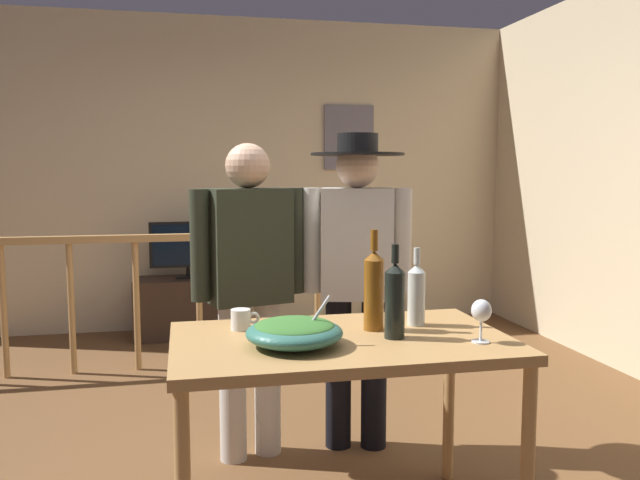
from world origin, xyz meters
TOP-DOWN VIEW (x-y plane):
  - ground_plane at (0.00, 0.00)m, footprint 7.78×7.78m
  - back_wall at (0.00, 2.99)m, footprint 5.35×0.10m
  - framed_picture at (1.15, 2.93)m, footprint 0.46×0.03m
  - stair_railing at (-0.24, 1.77)m, footprint 3.56×0.10m
  - tv_console at (-0.33, 2.64)m, footprint 0.90×0.40m
  - flat_screen_tv at (-0.33, 2.61)m, footprint 0.62×0.12m
  - serving_table at (0.21, -0.55)m, footprint 1.26×0.76m
  - salad_bowl at (0.02, -0.63)m, footprint 0.35×0.35m
  - wine_glass at (0.69, -0.73)m, footprint 0.07×0.07m
  - wine_bottle_clear at (0.56, -0.42)m, footprint 0.07×0.07m
  - wine_bottle_amber at (0.37, -0.46)m, footprint 0.08×0.08m
  - wine_bottle_dark at (0.41, -0.60)m, footprint 0.08×0.08m
  - mug_white at (-0.14, -0.35)m, footprint 0.11×0.08m
  - person_standing_left at (-0.06, 0.21)m, footprint 0.55×0.30m
  - person_standing_right at (0.48, 0.21)m, footprint 0.53×0.46m

SIDE VIEW (x-z plane):
  - ground_plane at x=0.00m, z-range 0.00..0.00m
  - tv_console at x=-0.33m, z-range 0.00..0.50m
  - stair_railing at x=-0.24m, z-range 0.12..1.13m
  - serving_table at x=0.21m, z-range 0.31..1.09m
  - flat_screen_tv at x=-0.33m, z-range 0.54..1.02m
  - mug_white at x=-0.14m, z-range 0.78..0.86m
  - salad_bowl at x=0.02m, z-range 0.74..0.92m
  - wine_glass at x=0.69m, z-range 0.81..0.97m
  - person_standing_left at x=-0.06m, z-range 0.13..1.66m
  - wine_bottle_clear at x=0.56m, z-range 0.75..1.07m
  - wine_bottle_dark at x=0.41m, z-range 0.75..1.11m
  - person_standing_right at x=0.48m, z-range 0.14..1.73m
  - wine_bottle_amber at x=0.37m, z-range 0.75..1.14m
  - back_wall at x=0.00m, z-range 0.00..2.74m
  - framed_picture at x=1.15m, z-range 1.42..2.00m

